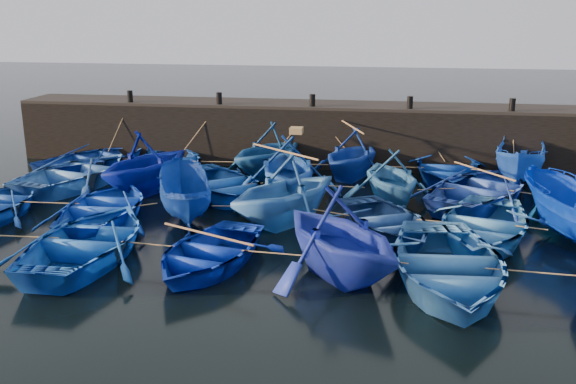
# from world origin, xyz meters

# --- Properties ---
(ground) EXTENTS (120.00, 120.00, 0.00)m
(ground) POSITION_xyz_m (0.00, 0.00, 0.00)
(ground) COLOR black
(ground) RESTS_ON ground
(quay_wall) EXTENTS (26.00, 2.50, 2.50)m
(quay_wall) POSITION_xyz_m (0.00, 10.50, 1.25)
(quay_wall) COLOR black
(quay_wall) RESTS_ON ground
(quay_top) EXTENTS (26.00, 2.50, 0.12)m
(quay_top) POSITION_xyz_m (0.00, 10.50, 2.56)
(quay_top) COLOR black
(quay_top) RESTS_ON quay_wall
(bollard_0) EXTENTS (0.24, 0.24, 0.50)m
(bollard_0) POSITION_xyz_m (-8.00, 9.60, 2.87)
(bollard_0) COLOR black
(bollard_0) RESTS_ON quay_top
(bollard_1) EXTENTS (0.24, 0.24, 0.50)m
(bollard_1) POSITION_xyz_m (-4.00, 9.60, 2.87)
(bollard_1) COLOR black
(bollard_1) RESTS_ON quay_top
(bollard_2) EXTENTS (0.24, 0.24, 0.50)m
(bollard_2) POSITION_xyz_m (0.00, 9.60, 2.87)
(bollard_2) COLOR black
(bollard_2) RESTS_ON quay_top
(bollard_3) EXTENTS (0.24, 0.24, 0.50)m
(bollard_3) POSITION_xyz_m (4.00, 9.60, 2.87)
(bollard_3) COLOR black
(bollard_3) RESTS_ON quay_top
(bollard_4) EXTENTS (0.24, 0.24, 0.50)m
(bollard_4) POSITION_xyz_m (8.00, 9.60, 2.87)
(bollard_4) COLOR black
(bollard_4) RESTS_ON quay_top
(boat_0) EXTENTS (5.80, 6.25, 1.06)m
(boat_0) POSITION_xyz_m (-8.82, 7.56, 0.53)
(boat_0) COLOR navy
(boat_0) RESTS_ON ground
(boat_1) EXTENTS (5.44, 6.00, 1.02)m
(boat_1) POSITION_xyz_m (-5.54, 7.61, 0.51)
(boat_1) COLOR #1549B3
(boat_1) RESTS_ON ground
(boat_2) EXTENTS (5.12, 5.37, 2.20)m
(boat_2) POSITION_xyz_m (-1.54, 7.80, 1.10)
(boat_2) COLOR navy
(boat_2) RESTS_ON ground
(boat_3) EXTENTS (4.57, 4.89, 2.07)m
(boat_3) POSITION_xyz_m (1.79, 7.89, 1.04)
(boat_3) COLOR navy
(boat_3) RESTS_ON ground
(boat_4) EXTENTS (3.88, 5.36, 1.10)m
(boat_4) POSITION_xyz_m (5.51, 8.01, 0.55)
(boat_4) COLOR navy
(boat_4) RESTS_ON ground
(boat_5) EXTENTS (2.84, 5.06, 1.85)m
(boat_5) POSITION_xyz_m (8.21, 7.86, 0.92)
(boat_5) COLOR #1746AF
(boat_5) RESTS_ON ground
(boat_6) EXTENTS (5.18, 6.30, 1.14)m
(boat_6) POSITION_xyz_m (-8.43, 5.14, 0.57)
(boat_6) COLOR #3061B4
(boat_6) RESTS_ON ground
(boat_7) EXTENTS (5.15, 5.51, 2.34)m
(boat_7) POSITION_xyz_m (-5.47, 4.71, 1.17)
(boat_7) COLOR #000E7D
(boat_7) RESTS_ON ground
(boat_8) EXTENTS (6.17, 6.36, 1.08)m
(boat_8) POSITION_xyz_m (-2.61, 4.43, 0.54)
(boat_8) COLOR #124698
(boat_8) RESTS_ON ground
(boat_9) EXTENTS (4.80, 5.27, 2.37)m
(boat_9) POSITION_xyz_m (-0.26, 4.74, 1.19)
(boat_9) COLOR #1849A2
(boat_9) RESTS_ON ground
(boat_10) EXTENTS (4.25, 4.60, 2.01)m
(boat_10) POSITION_xyz_m (3.36, 4.70, 1.00)
(boat_10) COLOR #2C69A3
(boat_10) RESTS_ON ground
(boat_11) EXTENTS (6.27, 6.90, 1.17)m
(boat_11) POSITION_xyz_m (6.46, 5.12, 0.59)
(boat_11) COLOR #204099
(boat_11) RESTS_ON ground
(boat_12) EXTENTS (3.64, 4.92, 0.98)m
(boat_12) POSITION_xyz_m (9.15, 4.69, 0.49)
(boat_12) COLOR blue
(boat_12) RESTS_ON ground
(boat_14) EXTENTS (3.80, 5.09, 1.01)m
(boat_14) POSITION_xyz_m (-5.54, 1.32, 0.51)
(boat_14) COLOR blue
(boat_14) RESTS_ON ground
(boat_15) EXTENTS (3.08, 4.55, 1.65)m
(boat_15) POSITION_xyz_m (-3.10, 1.76, 0.82)
(boat_15) COLOR navy
(boat_15) RESTS_ON ground
(boat_16) EXTENTS (5.66, 5.79, 2.32)m
(boat_16) POSITION_xyz_m (0.10, 1.91, 1.16)
(boat_16) COLOR blue
(boat_16) RESTS_ON ground
(boat_17) EXTENTS (4.90, 5.47, 0.93)m
(boat_17) POSITION_xyz_m (3.24, 1.40, 0.47)
(boat_17) COLOR navy
(boat_17) RESTS_ON ground
(boat_18) EXTENTS (4.90, 5.98, 1.09)m
(boat_18) POSITION_xyz_m (6.01, 1.26, 0.54)
(boat_18) COLOR blue
(boat_18) RESTS_ON ground
(boat_21) EXTENTS (3.87, 5.38, 1.11)m
(boat_21) POSITION_xyz_m (-4.60, -1.75, 0.55)
(boat_21) COLOR #0E45A7
(boat_21) RESTS_ON ground
(boat_22) EXTENTS (4.02, 5.00, 0.92)m
(boat_22) POSITION_xyz_m (-1.29, -1.88, 0.46)
(boat_22) COLOR #042091
(boat_22) RESTS_ON ground
(boat_23) EXTENTS (5.80, 5.88, 2.34)m
(boat_23) POSITION_xyz_m (2.12, -1.98, 1.17)
(boat_23) COLOR #182A9E
(boat_23) RESTS_ON ground
(boat_24) EXTENTS (4.51, 6.02, 1.19)m
(boat_24) POSITION_xyz_m (4.73, -2.11, 0.59)
(boat_24) COLOR blue
(boat_24) RESTS_ON ground
(wooden_crate) EXTENTS (0.44, 0.46, 0.21)m
(wooden_crate) POSITION_xyz_m (0.04, 4.74, 2.48)
(wooden_crate) COLOR olive
(wooden_crate) RESTS_ON boat_9
(mooring_ropes) EXTENTS (17.11, 11.79, 2.10)m
(mooring_ropes) POSITION_xyz_m (-0.27, 4.92, 0.88)
(mooring_ropes) COLOR tan
(mooring_ropes) RESTS_ON ground
(loose_oars) EXTENTS (10.01, 11.86, 1.46)m
(loose_oars) POSITION_xyz_m (1.77, 3.26, 1.65)
(loose_oars) COLOR #99724C
(loose_oars) RESTS_ON ground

